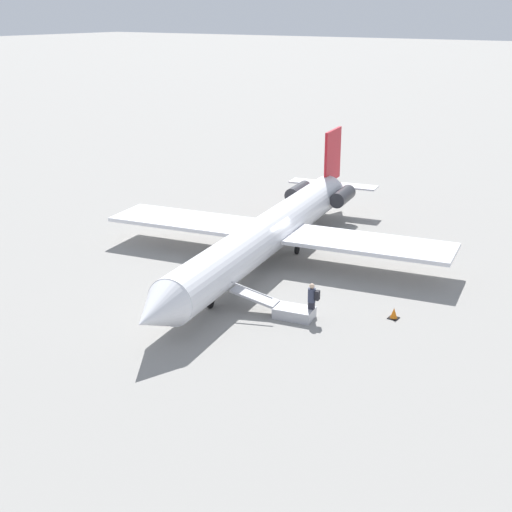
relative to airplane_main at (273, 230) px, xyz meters
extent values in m
plane|color=gray|center=(0.80, 0.14, -1.73)|extent=(600.00, 600.00, 0.00)
cylinder|color=silver|center=(0.80, 0.14, -0.02)|extent=(21.42, 5.80, 2.20)
cone|color=silver|center=(12.52, 2.16, -0.02)|extent=(2.75, 2.54, 2.16)
cone|color=silver|center=(-11.13, -1.92, -0.02)|extent=(3.19, 2.61, 2.16)
cube|color=red|center=(-10.57, -1.82, 2.29)|extent=(3.07, 0.70, 3.52)
cube|color=silver|center=(-10.87, -1.88, 0.20)|extent=(2.35, 6.30, 0.11)
cube|color=silver|center=(-1.20, 5.46, -0.19)|extent=(5.00, 9.44, 0.22)
cube|color=silver|center=(0.70, -5.55, -0.19)|extent=(5.00, 9.44, 0.22)
cylinder|color=#2D2D33|center=(-8.42, 0.12, 0.15)|extent=(2.77, 1.43, 0.99)
cylinder|color=#2D2D33|center=(-7.90, -2.93, 0.15)|extent=(2.77, 1.43, 0.99)
cylinder|color=black|center=(7.64, 1.32, -1.45)|extent=(0.56, 0.23, 0.55)
cylinder|color=#2D2D33|center=(7.64, 1.32, -1.10)|extent=(0.10, 0.10, 0.17)
cylinder|color=black|center=(-1.47, 0.75, -1.45)|extent=(0.56, 0.23, 0.55)
cylinder|color=#2D2D33|center=(-1.47, 0.75, -1.10)|extent=(0.10, 0.10, 0.17)
cylinder|color=black|center=(-1.14, -1.20, -1.45)|extent=(0.56, 0.23, 0.55)
cylinder|color=#2D2D33|center=(-1.14, -1.20, -1.10)|extent=(0.10, 0.10, 0.17)
cube|color=#B2B2B7|center=(6.43, 5.22, -1.48)|extent=(1.39, 1.96, 0.50)
cube|color=#B2B2B7|center=(6.77, 3.25, -0.98)|extent=(1.27, 2.35, 0.61)
cube|color=#B2B2B7|center=(7.21, 3.33, -0.48)|extent=(0.44, 2.19, 0.55)
cube|color=#23232D|center=(6.09, 5.93, -1.30)|extent=(0.24, 0.31, 0.85)
cylinder|color=#33384C|center=(6.09, 5.93, -0.55)|extent=(0.36, 0.36, 0.65)
sphere|color=beige|center=(6.09, 5.93, -0.11)|extent=(0.24, 0.24, 0.24)
cube|color=black|center=(6.05, 6.20, -0.52)|extent=(0.31, 0.22, 0.44)
cube|color=black|center=(3.96, 9.09, -1.71)|extent=(0.47, 0.47, 0.03)
cone|color=orange|center=(3.96, 9.09, -1.47)|extent=(0.36, 0.36, 0.51)
camera|label=1|loc=(32.55, 20.36, 11.80)|focal=50.00mm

